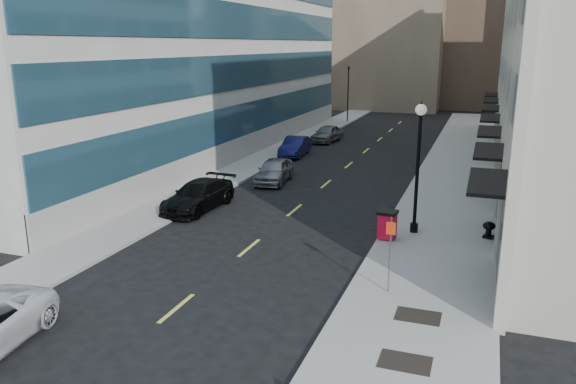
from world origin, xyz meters
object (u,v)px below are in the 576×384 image
Objects in this scene: car_black_pickup at (198,196)px; traffic_signal at (349,70)px; car_silver_sedan at (274,171)px; sign_post at (390,245)px; trash_bin at (387,224)px; car_blue_sedan at (295,146)px; urn_planter at (489,228)px; lamppost at (418,157)px; car_grey_sedan at (327,134)px.

traffic_signal is at bearing 95.01° from car_black_pickup.
car_black_pickup is 1.17× the size of car_silver_sedan.
sign_post reaches higher than car_silver_sedan.
car_blue_sedan is at bearing 127.40° from trash_bin.
car_black_pickup is 13.34m from sign_post.
urn_planter is at bearing -50.78° from car_blue_sedan.
car_silver_sedan is (1.60, 6.93, 0.01)m from car_black_pickup.
car_blue_sedan reaches higher than urn_planter.
lamppost is 7.95× the size of urn_planter.
car_blue_sedan is 1.64× the size of sign_post.
car_grey_sedan is at bearing 121.28° from urn_planter.
sign_post is at bearing -114.37° from urn_planter.
car_grey_sedan is at bearing 106.43° from sign_post.
traffic_signal is 1.58× the size of car_silver_sedan.
car_grey_sedan reaches higher than urn_planter.
traffic_signal is 2.58× the size of sign_post.
traffic_signal is 37.90m from lamppost.
car_silver_sedan is at bearing 80.88° from car_black_pickup.
traffic_signal is 1.60× the size of car_grey_sedan.
car_blue_sedan is 3.48× the size of trash_bin.
car_silver_sedan is 15.67m from car_grey_sedan.
car_blue_sedan reaches higher than trash_bin.
car_blue_sedan is at bearing 132.51° from urn_planter.
urn_planter is (4.20, 1.61, -0.23)m from trash_bin.
car_silver_sedan reaches higher than car_blue_sedan.
car_blue_sedan is (0.03, 15.57, -0.01)m from car_black_pickup.
lamppost is 4.41m from urn_planter.
traffic_signal reaches higher than car_blue_sedan.
urn_planter is (14.40, -0.10, -0.14)m from car_black_pickup.
car_blue_sedan is 21.26m from urn_planter.
traffic_signal is 9.37× the size of urn_planter.
traffic_signal is 44.53m from sign_post.
car_silver_sedan is 14.60m from urn_planter.
sign_post reaches higher than car_black_pickup.
car_silver_sedan reaches higher than trash_bin.
lamppost is at bearing -175.48° from urn_planter.
lamppost reaches higher than sign_post.
sign_post reaches higher than car_grey_sedan.
trash_bin is 0.47× the size of sign_post.
car_grey_sedan reaches higher than trash_bin.
lamppost reaches higher than trash_bin.
lamppost is (9.60, -7.28, 2.87)m from car_silver_sedan.
car_black_pickup is 1.18× the size of car_grey_sedan.
car_black_pickup is 1.16× the size of car_blue_sedan.
urn_planter is at bearing -67.06° from traffic_signal.
urn_planter is (12.80, -7.03, -0.15)m from car_silver_sedan.
lamppost is (11.17, -15.92, 2.89)m from car_blue_sedan.
car_grey_sedan is 25.41m from lamppost.
urn_planter is at bearing -34.65° from car_silver_sedan.
lamppost reaches higher than car_grey_sedan.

